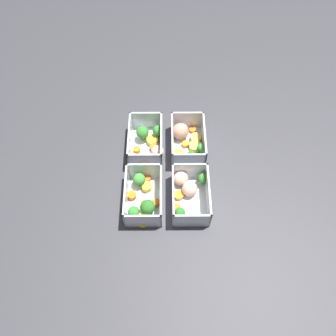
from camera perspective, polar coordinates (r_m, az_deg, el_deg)
The scene contains 5 objects.
ground_plane at distance 0.96m, azimuth -0.00°, elevation -0.77°, with size 4.00×4.00×0.00m, color #38383D.
container_near_left at distance 0.98m, azimuth -3.43°, elevation 4.02°, with size 0.17×0.12×0.07m.
container_near_right at distance 0.89m, azimuth -4.14°, elevation -5.21°, with size 0.16×0.10×0.07m.
container_far_left at distance 0.99m, azimuth 3.49°, elevation 4.81°, with size 0.15×0.11×0.07m.
container_far_right at distance 0.90m, azimuth 3.80°, elevation -4.16°, with size 0.16×0.10×0.07m.
Camera 1 is at (0.48, -0.00, 0.83)m, focal length 35.00 mm.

